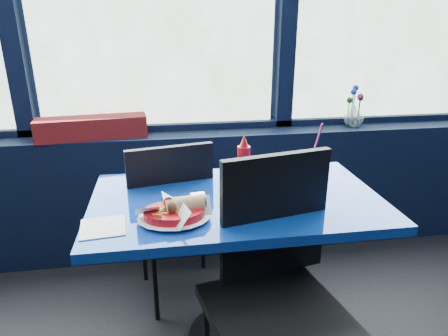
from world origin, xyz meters
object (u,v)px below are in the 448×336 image
(near_table, at_px, (236,235))
(ketchup_bottle, at_px, (244,161))
(planter_box, at_px, (92,128))
(flower_vase, at_px, (354,114))
(soda_cup, at_px, (311,172))
(chair_near_back, at_px, (177,214))
(food_basket, at_px, (175,212))
(chair_near_front, at_px, (275,276))

(near_table, bearing_deg, ketchup_bottle, 69.49)
(planter_box, distance_m, flower_vase, 1.62)
(planter_box, xyz_separation_m, soda_cup, (1.03, -0.79, -0.04))
(near_table, distance_m, ketchup_bottle, 0.33)
(near_table, relative_size, soda_cup, 3.99)
(chair_near_back, bearing_deg, planter_box, -59.86)
(near_table, bearing_deg, food_basket, -148.04)
(soda_cup, bearing_deg, flower_vase, 54.20)
(near_table, relative_size, food_basket, 4.35)
(food_basket, xyz_separation_m, soda_cup, (0.60, 0.20, 0.04))
(flower_vase, height_order, soda_cup, flower_vase)
(chair_near_back, bearing_deg, soda_cup, 143.28)
(planter_box, height_order, flower_vase, flower_vase)
(planter_box, bearing_deg, flower_vase, -5.38)
(flower_vase, xyz_separation_m, food_basket, (-1.19, -1.03, -0.10))
(chair_near_front, bearing_deg, ketchup_bottle, 80.59)
(chair_near_back, distance_m, flower_vase, 1.34)
(food_basket, bearing_deg, ketchup_bottle, 60.85)
(chair_near_back, height_order, food_basket, chair_near_back)
(near_table, bearing_deg, soda_cup, 7.17)
(chair_near_back, relative_size, soda_cup, 3.06)
(chair_near_back, bearing_deg, chair_near_front, 105.91)
(flower_vase, bearing_deg, soda_cup, -125.80)
(near_table, xyz_separation_m, ketchup_bottle, (0.06, 0.17, 0.28))
(near_table, xyz_separation_m, food_basket, (-0.26, -0.16, 0.21))
(near_table, bearing_deg, planter_box, 129.67)
(flower_vase, height_order, ketchup_bottle, flower_vase)
(ketchup_bottle, relative_size, soda_cup, 0.73)
(planter_box, distance_m, soda_cup, 1.30)
(chair_near_back, height_order, ketchup_bottle, ketchup_bottle)
(chair_near_back, relative_size, ketchup_bottle, 4.19)
(chair_near_back, distance_m, food_basket, 0.55)
(chair_near_front, relative_size, soda_cup, 3.32)
(planter_box, bearing_deg, ketchup_bottle, -47.68)
(chair_near_front, bearing_deg, food_basket, 143.35)
(flower_vase, distance_m, soda_cup, 1.01)
(near_table, xyz_separation_m, flower_vase, (0.93, 0.86, 0.31))
(planter_box, bearing_deg, soda_cup, -44.01)
(ketchup_bottle, bearing_deg, near_table, -110.51)
(soda_cup, bearing_deg, near_table, -172.83)
(food_basket, bearing_deg, chair_near_back, 103.09)
(near_table, xyz_separation_m, chair_near_back, (-0.24, 0.32, -0.04))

